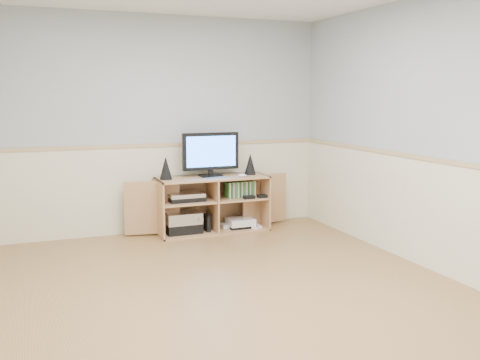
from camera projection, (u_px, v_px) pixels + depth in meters
name	position (u px, v px, depth m)	size (l,w,h in m)	color
room	(211.00, 143.00, 4.21)	(4.04, 4.54, 2.54)	tan
media_cabinet	(211.00, 203.00, 6.33)	(2.03, 0.49, 0.65)	tan
monitor	(211.00, 153.00, 6.23)	(0.68, 0.18, 0.51)	black
speaker_left	(166.00, 168.00, 6.03)	(0.14, 0.14, 0.26)	black
speaker_right	(250.00, 164.00, 6.41)	(0.14, 0.14, 0.26)	black
keyboard	(216.00, 178.00, 6.10)	(0.30, 0.12, 0.01)	silver
mouse	(242.00, 176.00, 6.22)	(0.10, 0.06, 0.04)	white
av_components	(184.00, 216.00, 6.17)	(0.50, 0.30, 0.47)	black
game_consoles	(239.00, 223.00, 6.43)	(0.45, 0.30, 0.11)	white
game_cases	(240.00, 189.00, 6.36)	(0.34, 0.14, 0.19)	#3F8C3F
wall_outlet	(238.00, 176.00, 6.63)	(0.12, 0.03, 0.12)	white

